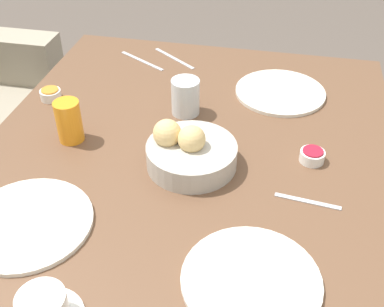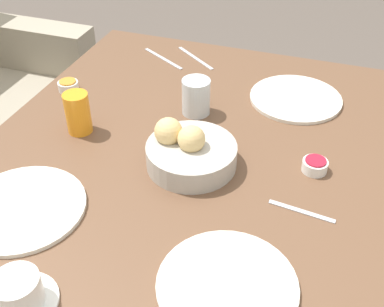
# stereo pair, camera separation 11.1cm
# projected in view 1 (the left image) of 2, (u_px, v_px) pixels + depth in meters

# --- Properties ---
(dining_table) EXTENTS (1.28, 1.01, 0.75)m
(dining_table) POSITION_uv_depth(u_px,v_px,m) (183.00, 193.00, 1.19)
(dining_table) COLOR brown
(dining_table) RESTS_ON ground_plane
(bread_basket) EXTENTS (0.21, 0.21, 0.11)m
(bread_basket) POSITION_uv_depth(u_px,v_px,m) (190.00, 151.00, 1.11)
(bread_basket) COLOR #B2ADA3
(bread_basket) RESTS_ON dining_table
(plate_near_left) EXTENTS (0.25, 0.25, 0.01)m
(plate_near_left) POSITION_uv_depth(u_px,v_px,m) (251.00, 280.00, 0.86)
(plate_near_left) COLOR silver
(plate_near_left) RESTS_ON dining_table
(plate_near_right) EXTENTS (0.26, 0.26, 0.01)m
(plate_near_right) POSITION_uv_depth(u_px,v_px,m) (280.00, 92.00, 1.38)
(plate_near_right) COLOR silver
(plate_near_right) RESTS_ON dining_table
(plate_far_center) EXTENTS (0.27, 0.27, 0.01)m
(plate_far_center) POSITION_uv_depth(u_px,v_px,m) (27.00, 223.00, 0.97)
(plate_far_center) COLOR silver
(plate_far_center) RESTS_ON dining_table
(juice_glass) EXTENTS (0.06, 0.06, 0.11)m
(juice_glass) POSITION_uv_depth(u_px,v_px,m) (69.00, 121.00, 1.18)
(juice_glass) COLOR orange
(juice_glass) RESTS_ON dining_table
(water_tumbler) EXTENTS (0.08, 0.08, 0.10)m
(water_tumbler) POSITION_uv_depth(u_px,v_px,m) (185.00, 97.00, 1.28)
(water_tumbler) COLOR silver
(water_tumbler) RESTS_ON dining_table
(jam_bowl_berry) EXTENTS (0.06, 0.06, 0.03)m
(jam_bowl_berry) POSITION_uv_depth(u_px,v_px,m) (312.00, 156.00, 1.13)
(jam_bowl_berry) COLOR white
(jam_bowl_berry) RESTS_ON dining_table
(jam_bowl_honey) EXTENTS (0.06, 0.06, 0.03)m
(jam_bowl_honey) POSITION_uv_depth(u_px,v_px,m) (51.00, 94.00, 1.35)
(jam_bowl_honey) COLOR white
(jam_bowl_honey) RESTS_ON dining_table
(fork_silver) EXTENTS (0.12, 0.16, 0.00)m
(fork_silver) POSITION_uv_depth(u_px,v_px,m) (174.00, 58.00, 1.56)
(fork_silver) COLOR #B7B7BC
(fork_silver) RESTS_ON dining_table
(knife_silver) EXTENTS (0.11, 0.17, 0.00)m
(knife_silver) POSITION_uv_depth(u_px,v_px,m) (142.00, 61.00, 1.54)
(knife_silver) COLOR #B7B7BC
(knife_silver) RESTS_ON dining_table
(spoon_coffee) EXTENTS (0.03, 0.14, 0.00)m
(spoon_coffee) POSITION_uv_depth(u_px,v_px,m) (308.00, 201.00, 1.03)
(spoon_coffee) COLOR #B7B7BC
(spoon_coffee) RESTS_ON dining_table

